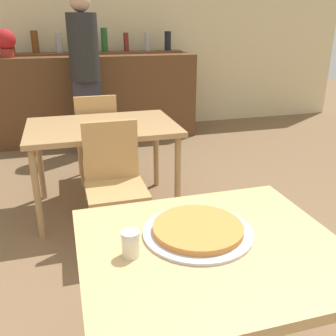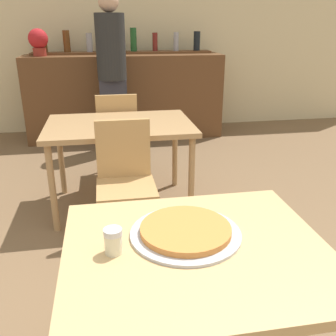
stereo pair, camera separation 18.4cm
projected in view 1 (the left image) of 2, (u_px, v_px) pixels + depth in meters
name	position (u px, v px, depth m)	size (l,w,h in m)	color
wall_back	(90.00, 31.00, 5.18)	(8.00, 0.05, 2.80)	beige
dining_table_near	(211.00, 264.00, 1.42)	(0.97, 0.84, 0.74)	tan
dining_table_far	(103.00, 134.00, 3.03)	(1.18, 0.81, 0.74)	#A87F51
bar_counter	(98.00, 98.00, 5.03)	(2.60, 0.56, 1.11)	brown
bar_back_shelf	(92.00, 48.00, 4.92)	(2.39, 0.24, 0.33)	brown
chair_far_side_front	(114.00, 177.00, 2.56)	(0.40, 0.40, 0.89)	tan
chair_far_side_back	(96.00, 133.00, 3.60)	(0.40, 0.40, 0.89)	tan
pizza_tray	(198.00, 230.00, 1.45)	(0.43, 0.43, 0.04)	#B7B7BC
cheese_shaker	(131.00, 244.00, 1.30)	(0.07, 0.07, 0.10)	beige
person_standing	(85.00, 69.00, 4.30)	(0.34, 0.34, 1.83)	#2D2D38
potted_plant	(5.00, 41.00, 4.45)	(0.24, 0.24, 0.33)	maroon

